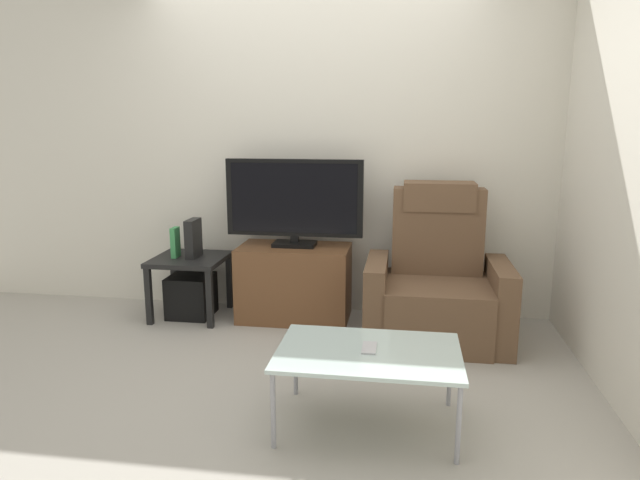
{
  "coord_description": "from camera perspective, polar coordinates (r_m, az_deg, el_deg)",
  "views": [
    {
      "loc": [
        0.72,
        -3.27,
        1.5
      ],
      "look_at": [
        0.14,
        0.5,
        0.7
      ],
      "focal_mm": 31.68,
      "sensor_mm": 36.0,
      "label": 1
    }
  ],
  "objects": [
    {
      "name": "book_upright",
      "position": [
        4.48,
        -14.41,
        -0.24
      ],
      "size": [
        0.04,
        0.11,
        0.23
      ],
      "primitive_type": "cube",
      "color": "#388C4C",
      "rests_on": "side_table"
    },
    {
      "name": "television",
      "position": [
        4.24,
        -2.63,
        4.0
      ],
      "size": [
        1.04,
        0.2,
        0.66
      ],
      "color": "black",
      "rests_on": "tv_stand"
    },
    {
      "name": "wall_side",
      "position": [
        3.48,
        28.42,
        7.12
      ],
      "size": [
        0.06,
        4.48,
        2.6
      ],
      "primitive_type": "cube",
      "color": "beige",
      "rests_on": "ground"
    },
    {
      "name": "subwoofer_box",
      "position": [
        4.56,
        -12.87,
        -5.5
      ],
      "size": [
        0.33,
        0.33,
        0.33
      ],
      "primitive_type": "cube",
      "color": "black",
      "rests_on": "ground"
    },
    {
      "name": "tv_stand",
      "position": [
        4.36,
        -2.6,
        -4.32
      ],
      "size": [
        0.84,
        0.47,
        0.57
      ],
      "color": "brown",
      "rests_on": "ground"
    },
    {
      "name": "wall_back",
      "position": [
        4.46,
        -0.6,
        9.28
      ],
      "size": [
        6.4,
        0.06,
        2.6
      ],
      "primitive_type": "cube",
      "color": "beige",
      "rests_on": "ground"
    },
    {
      "name": "game_console",
      "position": [
        4.45,
        -12.68,
        0.18
      ],
      "size": [
        0.07,
        0.2,
        0.29
      ],
      "primitive_type": "cube",
      "color": "black",
      "rests_on": "side_table"
    },
    {
      "name": "cell_phone",
      "position": [
        2.85,
        5.01,
        -10.8
      ],
      "size": [
        0.07,
        0.15,
        0.01
      ],
      "primitive_type": "cube",
      "rotation": [
        0.0,
        0.0,
        0.01
      ],
      "color": "#B7B7BC",
      "rests_on": "coffee_table"
    },
    {
      "name": "coffee_table",
      "position": [
        2.84,
        4.92,
        -11.51
      ],
      "size": [
        0.9,
        0.6,
        0.4
      ],
      "color": "#B2C6C1",
      "rests_on": "ground"
    },
    {
      "name": "ground_plane",
      "position": [
        3.67,
        -3.46,
        -12.31
      ],
      "size": [
        6.4,
        6.4,
        0.0
      ],
      "primitive_type": "plane",
      "color": "#9E998E"
    },
    {
      "name": "recliner_armchair",
      "position": [
        4.05,
        11.73,
        -4.58
      ],
      "size": [
        0.98,
        0.78,
        1.08
      ],
      "rotation": [
        0.0,
        0.0,
        0.04
      ],
      "color": "brown",
      "rests_on": "ground"
    },
    {
      "name": "side_table",
      "position": [
        4.5,
        -13.01,
        -2.62
      ],
      "size": [
        0.54,
        0.54,
        0.48
      ],
      "color": "black",
      "rests_on": "ground"
    }
  ]
}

